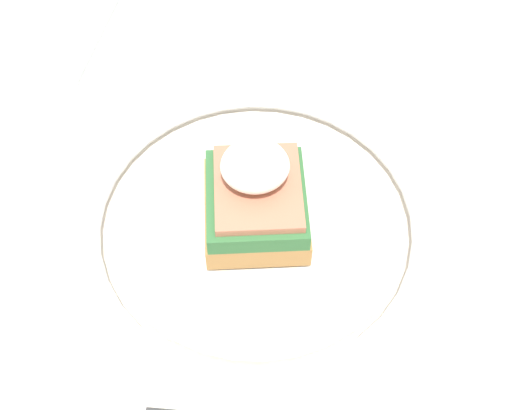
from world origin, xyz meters
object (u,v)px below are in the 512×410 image
Objects in this scene: plate at (256,223)px; napkin at (56,29)px; fork at (256,76)px; sandwich at (256,196)px.

napkin is at bearing -142.41° from plate.
sandwich is at bearing -2.82° from fork.
plate is 1.96× the size of napkin.
fork is 0.22m from napkin.
fork is at bearing 177.18° from plate.
sandwich is 0.66× the size of napkin.
napkin is (-0.26, -0.20, -0.00)m from plate.
plate is at bearing 37.59° from napkin.
plate is 0.18m from fork.
plate is 0.04m from sandwich.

